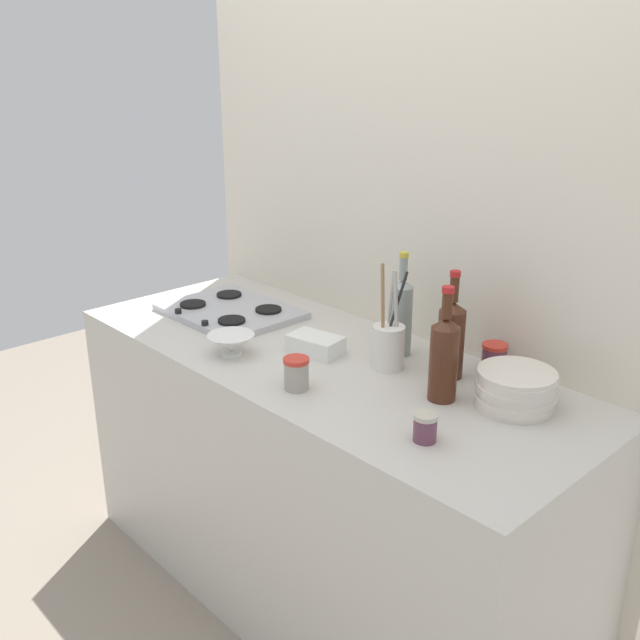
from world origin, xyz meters
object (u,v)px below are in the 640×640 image
plate_stack (516,389)px  condiment_jar_rear (494,359)px  wine_bottle_leftmost (444,356)px  butter_dish (315,344)px  condiment_jar_spare (425,427)px  wine_bottle_mid_right (402,315)px  utensil_crock (388,345)px  mixing_bowl (231,343)px  stovetop_hob (230,311)px  condiment_jar_front (296,373)px  wine_bottle_mid_left (451,337)px

plate_stack → condiment_jar_rear: size_ratio=2.23×
wine_bottle_leftmost → butter_dish: (-0.47, -0.03, -0.10)m
condiment_jar_spare → wine_bottle_mid_right: bearing=137.0°
utensil_crock → condiment_jar_rear: size_ratio=3.38×
mixing_bowl → utensil_crock: 0.49m
plate_stack → utensil_crock: utensil_crock is taller
wine_bottle_mid_right → condiment_jar_rear: 0.31m
utensil_crock → condiment_jar_rear: 0.31m
stovetop_hob → condiment_jar_front: size_ratio=5.06×
wine_bottle_leftmost → stovetop_hob: bearing=-179.3°
wine_bottle_mid_left → condiment_jar_rear: size_ratio=3.34×
utensil_crock → condiment_jar_spare: (0.35, -0.26, -0.04)m
plate_stack → wine_bottle_mid_left: size_ratio=0.67×
wine_bottle_mid_right → condiment_jar_rear: bearing=15.4°
mixing_bowl → condiment_jar_rear: size_ratio=1.54×
utensil_crock → condiment_jar_front: bearing=-105.2°
stovetop_hob → butter_dish: (0.47, -0.02, 0.01)m
plate_stack → mixing_bowl: size_ratio=1.45×
plate_stack → butter_dish: bearing=-168.4°
wine_bottle_leftmost → condiment_jar_front: bearing=-142.3°
wine_bottle_mid_right → condiment_jar_front: size_ratio=3.54×
wine_bottle_mid_left → butter_dish: wine_bottle_mid_left is taller
utensil_crock → butter_dish: bearing=-161.6°
wine_bottle_mid_left → condiment_jar_spare: bearing=-61.4°
wine_bottle_mid_right → condiment_jar_spare: bearing=-43.0°
plate_stack → condiment_jar_spare: 0.32m
wine_bottle_mid_left → condiment_jar_front: bearing=-122.6°
stovetop_hob → condiment_jar_spare: 1.08m
stovetop_hob → wine_bottle_mid_right: bearing=14.5°
mixing_bowl → utensil_crock: bearing=34.8°
utensil_crock → wine_bottle_mid_right: bearing=112.8°
butter_dish → utensil_crock: 0.25m
condiment_jar_front → condiment_jar_spare: bearing=4.6°
stovetop_hob → utensil_crock: utensil_crock is taller
wine_bottle_leftmost → condiment_jar_front: size_ratio=3.45×
mixing_bowl → wine_bottle_mid_left: bearing=32.8°
mixing_bowl → condiment_jar_front: condiment_jar_front is taller
plate_stack → condiment_jar_spare: bearing=-99.4°
wine_bottle_mid_left → wine_bottle_leftmost: bearing=-60.3°
wine_bottle_mid_right → mixing_bowl: 0.54m
stovetop_hob → mixing_bowl: size_ratio=3.18×
mixing_bowl → butter_dish: bearing=50.2°
condiment_jar_rear → condiment_jar_spare: (0.11, -0.45, -0.01)m
plate_stack → wine_bottle_mid_right: 0.46m
wine_bottle_leftmost → condiment_jar_spare: bearing=-62.1°
mixing_bowl → butter_dish: size_ratio=0.88×
utensil_crock → condiment_jar_spare: size_ratio=4.45×
wine_bottle_mid_left → wine_bottle_mid_right: wine_bottle_mid_right is taller
wine_bottle_mid_left → utensil_crock: 0.19m
plate_stack → stovetop_hob: bearing=-174.2°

